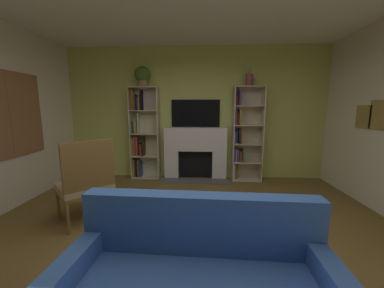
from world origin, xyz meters
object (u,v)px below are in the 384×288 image
(fireplace, at_px, (195,152))
(bookshelf_left, at_px, (142,134))
(bookshelf_right, at_px, (244,135))
(vase_with_flowers, at_px, (249,80))
(coffee_table, at_px, (199,229))
(potted_plant, at_px, (143,75))
(tv, at_px, (196,113))
(armchair, at_px, (87,182))

(fireplace, height_order, bookshelf_left, bookshelf_left)
(bookshelf_right, bearing_deg, vase_with_flowers, -20.13)
(vase_with_flowers, bearing_deg, coffee_table, -109.48)
(bookshelf_left, height_order, coffee_table, bookshelf_left)
(coffee_table, bearing_deg, bookshelf_left, 115.20)
(fireplace, distance_m, bookshelf_left, 1.23)
(fireplace, relative_size, bookshelf_left, 0.73)
(bookshelf_right, xyz_separation_m, coffee_table, (-0.89, -2.74, -0.60))
(bookshelf_right, bearing_deg, potted_plant, -179.29)
(bookshelf_right, bearing_deg, fireplace, 179.75)
(fireplace, relative_size, potted_plant, 3.47)
(fireplace, relative_size, tv, 1.39)
(tv, bearing_deg, potted_plant, -173.76)
(bookshelf_right, relative_size, vase_with_flowers, 4.82)
(tv, relative_size, bookshelf_right, 0.52)
(tv, bearing_deg, fireplace, -90.00)
(tv, distance_m, bookshelf_right, 1.13)
(bookshelf_left, height_order, bookshelf_right, same)
(armchair, bearing_deg, bookshelf_left, 83.86)
(tv, relative_size, bookshelf_left, 0.52)
(bookshelf_left, height_order, vase_with_flowers, vase_with_flowers)
(bookshelf_right, relative_size, armchair, 1.73)
(tv, relative_size, coffee_table, 1.41)
(bookshelf_left, distance_m, armchair, 2.07)
(fireplace, xyz_separation_m, coffee_table, (0.14, -2.75, -0.24))
(tv, height_order, bookshelf_left, bookshelf_left)
(bookshelf_right, xyz_separation_m, vase_with_flowers, (0.07, -0.03, 1.14))
(bookshelf_right, bearing_deg, bookshelf_left, 179.20)
(armchair, bearing_deg, potted_plant, 81.64)
(armchair, bearing_deg, tv, 56.36)
(bookshelf_right, distance_m, vase_with_flowers, 1.15)
(bookshelf_right, xyz_separation_m, potted_plant, (-2.12, -0.03, 1.24))
(tv, xyz_separation_m, coffee_table, (0.14, -2.84, -1.06))
(bookshelf_left, relative_size, coffee_table, 2.70)
(fireplace, xyz_separation_m, potted_plant, (-1.10, -0.03, 1.60))
(bookshelf_left, xyz_separation_m, armchair, (-0.22, -2.02, -0.41))
(potted_plant, bearing_deg, fireplace, 1.60)
(fireplace, bearing_deg, armchair, -124.81)
(bookshelf_left, relative_size, bookshelf_right, 1.00)
(armchair, bearing_deg, fireplace, 55.19)
(potted_plant, xyz_separation_m, armchair, (-0.29, -1.96, -1.63))
(bookshelf_left, bearing_deg, vase_with_flowers, -1.45)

